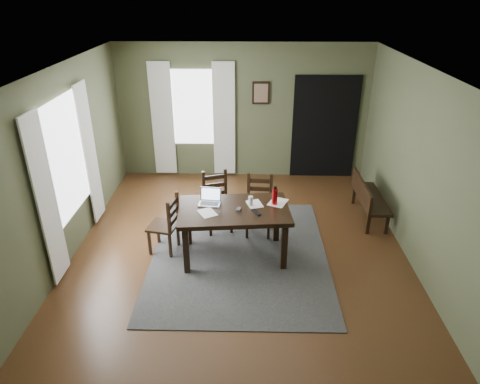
{
  "coord_description": "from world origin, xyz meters",
  "views": [
    {
      "loc": [
        0.13,
        -5.38,
        3.7
      ],
      "look_at": [
        0.0,
        0.3,
        0.9
      ],
      "focal_mm": 32.0,
      "sensor_mm": 36.0,
      "label": 1
    }
  ],
  "objects_px": {
    "dining_table": "(234,215)",
    "chair_end": "(166,225)",
    "bench": "(367,196)",
    "laptop": "(210,199)",
    "chair_back_left": "(217,202)",
    "chair_back_right": "(259,206)",
    "water_bottle": "(275,196)"
  },
  "relations": [
    {
      "from": "chair_end",
      "to": "chair_back_right",
      "type": "distance_m",
      "value": 1.51
    },
    {
      "from": "dining_table",
      "to": "bench",
      "type": "relative_size",
      "value": 1.34
    },
    {
      "from": "laptop",
      "to": "water_bottle",
      "type": "bearing_deg",
      "value": 4.3
    },
    {
      "from": "bench",
      "to": "water_bottle",
      "type": "height_order",
      "value": "water_bottle"
    },
    {
      "from": "chair_back_left",
      "to": "chair_back_right",
      "type": "height_order",
      "value": "chair_back_left"
    },
    {
      "from": "chair_back_right",
      "to": "water_bottle",
      "type": "height_order",
      "value": "water_bottle"
    },
    {
      "from": "water_bottle",
      "to": "dining_table",
      "type": "bearing_deg",
      "value": -165.8
    },
    {
      "from": "chair_back_right",
      "to": "water_bottle",
      "type": "distance_m",
      "value": 0.74
    },
    {
      "from": "bench",
      "to": "dining_table",
      "type": "bearing_deg",
      "value": 118.3
    },
    {
      "from": "water_bottle",
      "to": "chair_back_left",
      "type": "bearing_deg",
      "value": 143.66
    },
    {
      "from": "dining_table",
      "to": "chair_back_left",
      "type": "bearing_deg",
      "value": 105.55
    },
    {
      "from": "dining_table",
      "to": "chair_end",
      "type": "xyz_separation_m",
      "value": [
        -1.02,
        0.11,
        -0.25
      ]
    },
    {
      "from": "chair_end",
      "to": "dining_table",
      "type": "bearing_deg",
      "value": 95.91
    },
    {
      "from": "bench",
      "to": "water_bottle",
      "type": "bearing_deg",
      "value": 122.59
    },
    {
      "from": "chair_back_right",
      "to": "bench",
      "type": "distance_m",
      "value": 1.93
    },
    {
      "from": "dining_table",
      "to": "chair_end",
      "type": "height_order",
      "value": "chair_end"
    },
    {
      "from": "dining_table",
      "to": "laptop",
      "type": "xyz_separation_m",
      "value": [
        -0.35,
        0.18,
        0.15
      ]
    },
    {
      "from": "bench",
      "to": "chair_back_right",
      "type": "bearing_deg",
      "value": 105.31
    },
    {
      "from": "bench",
      "to": "water_bottle",
      "type": "distance_m",
      "value": 2.03
    },
    {
      "from": "chair_end",
      "to": "bench",
      "type": "distance_m",
      "value": 3.43
    },
    {
      "from": "bench",
      "to": "water_bottle",
      "type": "xyz_separation_m",
      "value": [
        -1.65,
        -1.06,
        0.51
      ]
    },
    {
      "from": "bench",
      "to": "chair_back_left",
      "type": "bearing_deg",
      "value": 99.02
    },
    {
      "from": "laptop",
      "to": "water_bottle",
      "type": "height_order",
      "value": "water_bottle"
    },
    {
      "from": "dining_table",
      "to": "chair_back_left",
      "type": "xyz_separation_m",
      "value": [
        -0.3,
        0.8,
        -0.22
      ]
    },
    {
      "from": "dining_table",
      "to": "bench",
      "type": "height_order",
      "value": "dining_table"
    },
    {
      "from": "chair_end",
      "to": "chair_back_left",
      "type": "xyz_separation_m",
      "value": [
        0.71,
        0.69,
        0.03
      ]
    },
    {
      "from": "chair_end",
      "to": "bench",
      "type": "relative_size",
      "value": 0.74
    },
    {
      "from": "chair_end",
      "to": "laptop",
      "type": "xyz_separation_m",
      "value": [
        0.66,
        0.07,
        0.4
      ]
    },
    {
      "from": "dining_table",
      "to": "water_bottle",
      "type": "distance_m",
      "value": 0.64
    },
    {
      "from": "chair_end",
      "to": "chair_back_right",
      "type": "bearing_deg",
      "value": 124.84
    },
    {
      "from": "chair_back_right",
      "to": "bench",
      "type": "relative_size",
      "value": 0.78
    },
    {
      "from": "chair_back_right",
      "to": "laptop",
      "type": "xyz_separation_m",
      "value": [
        -0.73,
        -0.52,
        0.38
      ]
    }
  ]
}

